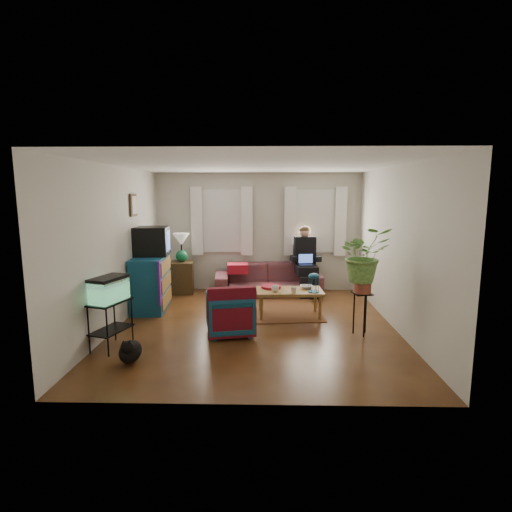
{
  "coord_description": "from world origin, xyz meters",
  "views": [
    {
      "loc": [
        0.16,
        -6.34,
        2.17
      ],
      "look_at": [
        0.0,
        0.4,
        1.1
      ],
      "focal_mm": 28.0,
      "sensor_mm": 36.0,
      "label": 1
    }
  ],
  "objects_px": {
    "sofa": "(268,274)",
    "coffee_table": "(289,303)",
    "side_table": "(182,277)",
    "armchair": "(230,311)",
    "plant_stand": "(361,314)",
    "dresser": "(151,283)",
    "aquarium_stand": "(111,325)"
  },
  "relations": [
    {
      "from": "dresser",
      "to": "plant_stand",
      "type": "relative_size",
      "value": 1.69
    },
    {
      "from": "sofa",
      "to": "plant_stand",
      "type": "height_order",
      "value": "sofa"
    },
    {
      "from": "side_table",
      "to": "plant_stand",
      "type": "relative_size",
      "value": 1.04
    },
    {
      "from": "sofa",
      "to": "aquarium_stand",
      "type": "xyz_separation_m",
      "value": [
        -2.22,
        -3.07,
        -0.1
      ]
    },
    {
      "from": "side_table",
      "to": "armchair",
      "type": "height_order",
      "value": "armchair"
    },
    {
      "from": "plant_stand",
      "to": "sofa",
      "type": "bearing_deg",
      "value": 120.36
    },
    {
      "from": "sofa",
      "to": "armchair",
      "type": "height_order",
      "value": "sofa"
    },
    {
      "from": "dresser",
      "to": "plant_stand",
      "type": "height_order",
      "value": "dresser"
    },
    {
      "from": "sofa",
      "to": "armchair",
      "type": "xyz_separation_m",
      "value": [
        -0.6,
        -2.44,
        -0.08
      ]
    },
    {
      "from": "sofa",
      "to": "coffee_table",
      "type": "xyz_separation_m",
      "value": [
        0.37,
        -1.53,
        -0.2
      ]
    },
    {
      "from": "side_table",
      "to": "aquarium_stand",
      "type": "distance_m",
      "value": 3.18
    },
    {
      "from": "side_table",
      "to": "coffee_table",
      "type": "xyz_separation_m",
      "value": [
        2.24,
        -1.62,
        -0.11
      ]
    },
    {
      "from": "side_table",
      "to": "aquarium_stand",
      "type": "height_order",
      "value": "side_table"
    },
    {
      "from": "side_table",
      "to": "armchair",
      "type": "bearing_deg",
      "value": -63.45
    },
    {
      "from": "coffee_table",
      "to": "armchair",
      "type": "bearing_deg",
      "value": -139.63
    },
    {
      "from": "side_table",
      "to": "aquarium_stand",
      "type": "relative_size",
      "value": 1.01
    },
    {
      "from": "sofa",
      "to": "coffee_table",
      "type": "distance_m",
      "value": 1.59
    },
    {
      "from": "side_table",
      "to": "plant_stand",
      "type": "bearing_deg",
      "value": -37.46
    },
    {
      "from": "armchair",
      "to": "plant_stand",
      "type": "distance_m",
      "value": 2.03
    },
    {
      "from": "sofa",
      "to": "dresser",
      "type": "bearing_deg",
      "value": -158.67
    },
    {
      "from": "coffee_table",
      "to": "plant_stand",
      "type": "height_order",
      "value": "plant_stand"
    },
    {
      "from": "sofa",
      "to": "dresser",
      "type": "xyz_separation_m",
      "value": [
        -2.21,
        -1.13,
        0.06
      ]
    },
    {
      "from": "aquarium_stand",
      "to": "armchair",
      "type": "relative_size",
      "value": 0.96
    },
    {
      "from": "coffee_table",
      "to": "side_table",
      "type": "bearing_deg",
      "value": 141.57
    },
    {
      "from": "side_table",
      "to": "coffee_table",
      "type": "height_order",
      "value": "side_table"
    },
    {
      "from": "dresser",
      "to": "armchair",
      "type": "distance_m",
      "value": 2.08
    },
    {
      "from": "aquarium_stand",
      "to": "armchair",
      "type": "distance_m",
      "value": 1.73
    },
    {
      "from": "aquarium_stand",
      "to": "plant_stand",
      "type": "bearing_deg",
      "value": 27.22
    },
    {
      "from": "coffee_table",
      "to": "plant_stand",
      "type": "relative_size",
      "value": 1.74
    },
    {
      "from": "dresser",
      "to": "coffee_table",
      "type": "distance_m",
      "value": 2.62
    },
    {
      "from": "aquarium_stand",
      "to": "coffee_table",
      "type": "distance_m",
      "value": 3.01
    },
    {
      "from": "armchair",
      "to": "aquarium_stand",
      "type": "bearing_deg",
      "value": 9.62
    }
  ]
}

